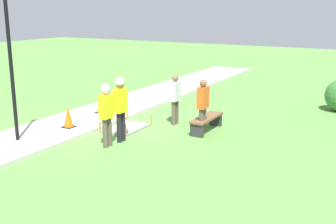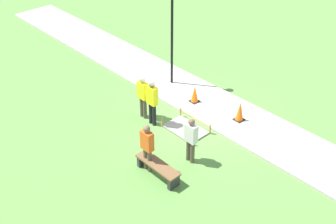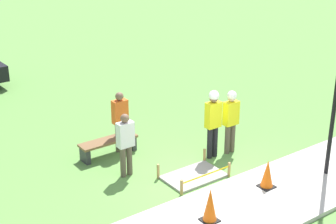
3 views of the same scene
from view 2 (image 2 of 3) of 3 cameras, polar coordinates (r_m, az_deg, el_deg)
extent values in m
plane|color=#5B8E42|center=(15.20, 3.72, -1.20)|extent=(60.00, 60.00, 0.00)
cube|color=#BCB7AD|center=(15.88, 6.55, 0.57)|extent=(28.00, 2.27, 0.10)
cube|color=gray|center=(14.71, 2.38, -2.36)|extent=(1.44, 0.93, 0.06)
cube|color=tan|center=(14.51, 5.70, -2.33)|extent=(0.05, 0.05, 0.38)
cube|color=tan|center=(15.30, 1.71, -0.01)|extent=(0.05, 0.05, 0.38)
cube|color=tan|center=(13.95, 3.15, -3.88)|extent=(0.05, 0.05, 0.38)
cube|color=tan|center=(14.77, -0.85, -1.39)|extent=(0.05, 0.05, 0.38)
cube|color=yellow|center=(14.84, 3.66, -0.84)|extent=(1.44, 0.00, 0.04)
cube|color=black|center=(15.26, 9.58, -1.00)|extent=(0.34, 0.34, 0.02)
cone|color=orange|center=(15.05, 9.71, 0.16)|extent=(0.29, 0.29, 0.72)
cube|color=black|center=(16.09, 3.60, 1.48)|extent=(0.34, 0.34, 0.02)
cone|color=orange|center=(15.91, 3.64, 2.50)|extent=(0.29, 0.29, 0.65)
cube|color=#2D2D33|center=(12.44, 0.76, -9.46)|extent=(0.12, 0.40, 0.39)
cube|color=#2D2D33|center=(13.21, -3.40, -6.45)|extent=(0.12, 0.40, 0.39)
cube|color=brown|center=(12.66, -1.41, -7.16)|extent=(1.57, 0.44, 0.06)
cylinder|color=black|center=(14.74, -1.88, -0.39)|extent=(0.14, 0.14, 0.85)
cylinder|color=black|center=(14.85, -2.34, -0.11)|extent=(0.14, 0.14, 0.85)
cube|color=yellow|center=(14.38, -2.17, 2.26)|extent=(0.40, 0.22, 0.67)
sphere|color=brown|center=(14.14, -2.21, 3.81)|extent=(0.23, 0.23, 0.23)
sphere|color=white|center=(14.11, -2.22, 4.03)|extent=(0.26, 0.26, 0.26)
cylinder|color=brown|center=(15.13, -3.14, 0.48)|extent=(0.14, 0.14, 0.80)
cylinder|color=brown|center=(15.25, -3.58, 0.76)|extent=(0.14, 0.14, 0.80)
cube|color=yellow|center=(14.81, -3.45, 2.94)|extent=(0.40, 0.22, 0.63)
sphere|color=tan|center=(14.60, -3.51, 4.36)|extent=(0.22, 0.22, 0.22)
sphere|color=white|center=(14.57, -3.52, 4.57)|extent=(0.25, 0.25, 0.25)
cylinder|color=brown|center=(12.83, -2.50, -6.62)|extent=(0.14, 0.14, 0.80)
cylinder|color=brown|center=(12.94, -3.03, -6.24)|extent=(0.14, 0.14, 0.80)
cube|color=#E55B1E|center=(12.43, -2.86, -3.91)|extent=(0.40, 0.22, 0.63)
sphere|color=brown|center=(12.17, -2.91, -2.33)|extent=(0.22, 0.22, 0.22)
cylinder|color=brown|center=(13.17, 3.33, -5.47)|extent=(0.14, 0.14, 0.78)
cylinder|color=brown|center=(13.26, 2.77, -5.11)|extent=(0.14, 0.14, 0.78)
cube|color=silver|center=(12.78, 3.14, -2.88)|extent=(0.40, 0.22, 0.62)
sphere|color=brown|center=(12.54, 3.20, -1.37)|extent=(0.21, 0.21, 0.21)
cylinder|color=black|center=(16.43, 0.54, 9.92)|extent=(0.10, 0.10, 3.88)
camera|label=1|loc=(19.21, -38.54, 11.50)|focal=45.00mm
camera|label=3|loc=(17.28, 43.96, 16.28)|focal=55.00mm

